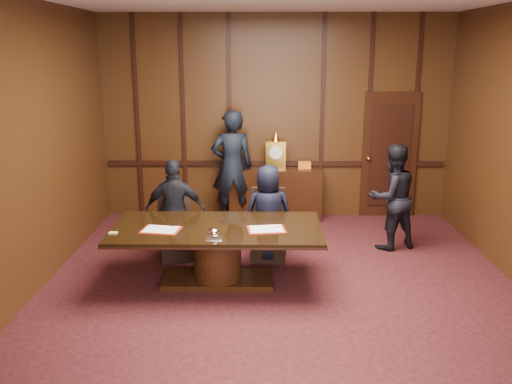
# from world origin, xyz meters

# --- Properties ---
(room) EXTENTS (7.00, 7.04, 3.50)m
(room) POSITION_xyz_m (0.07, 0.14, 1.72)
(room) COLOR black
(room) RESTS_ON ground
(sideboard) EXTENTS (1.60, 0.45, 1.54)m
(sideboard) POSITION_xyz_m (0.00, 3.26, 0.49)
(sideboard) COLOR black
(sideboard) RESTS_ON ground
(conference_table) EXTENTS (2.62, 1.32, 0.76)m
(conference_table) POSITION_xyz_m (-0.79, 0.51, 0.51)
(conference_table) COLOR black
(conference_table) RESTS_ON ground
(folder_left) EXTENTS (0.50, 0.40, 0.02)m
(folder_left) POSITION_xyz_m (-1.46, 0.34, 0.77)
(folder_left) COLOR #A0200E
(folder_left) RESTS_ON conference_table
(folder_right) EXTENTS (0.50, 0.39, 0.02)m
(folder_right) POSITION_xyz_m (-0.18, 0.38, 0.77)
(folder_right) COLOR #A0200E
(folder_right) RESTS_ON conference_table
(inkstand) EXTENTS (0.20, 0.14, 0.12)m
(inkstand) POSITION_xyz_m (-0.79, 0.06, 0.81)
(inkstand) COLOR white
(inkstand) RESTS_ON conference_table
(notepad) EXTENTS (0.10, 0.07, 0.01)m
(notepad) POSITION_xyz_m (-2.02, 0.23, 0.77)
(notepad) COLOR tan
(notepad) RESTS_ON conference_table
(chair_left) EXTENTS (0.59, 0.59, 0.99)m
(chair_left) POSITION_xyz_m (-1.45, 1.38, 0.29)
(chair_left) COLOR black
(chair_left) RESTS_ON ground
(chair_right) EXTENTS (0.48, 0.48, 0.99)m
(chair_right) POSITION_xyz_m (-0.14, 1.38, 0.29)
(chair_right) COLOR black
(chair_right) RESTS_ON ground
(signatory_left) EXTENTS (0.85, 0.36, 1.44)m
(signatory_left) POSITION_xyz_m (-1.44, 1.31, 0.72)
(signatory_left) COLOR black
(signatory_left) RESTS_ON ground
(signatory_right) EXTENTS (0.70, 0.49, 1.38)m
(signatory_right) POSITION_xyz_m (-0.14, 1.31, 0.69)
(signatory_right) COLOR black
(signatory_right) RESTS_ON ground
(witness_left) EXTENTS (0.76, 0.56, 1.94)m
(witness_left) POSITION_xyz_m (-0.74, 3.10, 0.97)
(witness_left) COLOR black
(witness_left) RESTS_ON ground
(witness_right) EXTENTS (0.93, 0.83, 1.58)m
(witness_right) POSITION_xyz_m (1.69, 1.82, 0.79)
(witness_right) COLOR black
(witness_right) RESTS_ON ground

